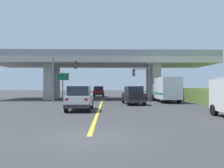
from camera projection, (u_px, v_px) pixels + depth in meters
ground at (103, 99)px, 35.85m from camera, size 160.00×160.00×0.00m
overpass_bridge at (103, 66)px, 35.91m from camera, size 34.11×9.57×7.19m
lane_divider_stripe at (100, 108)px, 21.04m from camera, size 0.20×24.24×0.01m
suv_lead at (80, 98)px, 18.59m from camera, size 1.97×4.30×2.02m
suv_crossing at (133, 95)px, 24.84m from camera, size 2.27×4.86×2.02m
box_truck at (166, 89)px, 28.38m from camera, size 2.33×6.72×3.10m
sedan_oncoming at (99, 91)px, 42.71m from camera, size 2.04×4.64×2.02m
traffic_signal_nearside at (144, 78)px, 29.03m from camera, size 2.31×0.36×5.18m
traffic_signal_farside at (61, 73)px, 28.55m from camera, size 3.10×0.36×5.79m
highway_sign at (63, 79)px, 33.19m from camera, size 1.86×0.17×4.13m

